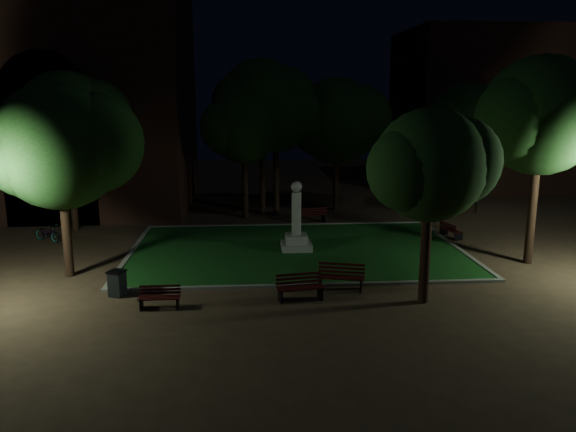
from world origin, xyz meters
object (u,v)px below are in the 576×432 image
(bench_west_near, at_px, (160,298))
(bicycle, at_px, (47,233))
(bench_near_right, at_px, (341,278))
(trash_bin, at_px, (117,283))
(bench_right_side, at_px, (450,231))
(monument, at_px, (296,231))
(bench_far_side, at_px, (312,215))
(bench_near_left, at_px, (300,288))

(bench_west_near, xyz_separation_m, bicycle, (-6.92, 9.52, 0.07))
(bench_near_right, relative_size, trash_bin, 1.94)
(bench_near_right, distance_m, bench_right_side, 10.02)
(monument, relative_size, bench_near_right, 1.74)
(bench_west_near, relative_size, bench_far_side, 0.79)
(bench_west_near, bearing_deg, bench_near_left, 5.07)
(bench_near_left, relative_size, trash_bin, 1.84)
(monument, distance_m, bicycle, 12.51)
(bench_near_left, bearing_deg, bicycle, 133.20)
(bench_near_left, distance_m, trash_bin, 6.61)
(bench_near_right, relative_size, bench_right_side, 1.23)
(bench_west_near, bearing_deg, monument, 52.01)
(bench_near_right, xyz_separation_m, bicycle, (-13.41, 8.09, -0.02))
(bench_right_side, bearing_deg, bench_near_left, 119.67)
(bench_near_left, xyz_separation_m, bicycle, (-11.77, 9.06, -0.00))
(bench_far_side, bearing_deg, bench_west_near, 50.13)
(bench_right_side, distance_m, trash_bin, 16.78)
(monument, relative_size, bicycle, 1.95)
(bench_far_side, relative_size, bicycle, 1.08)
(bench_near_left, height_order, bench_west_near, bench_near_left)
(bench_near_left, distance_m, bicycle, 14.85)
(bench_near_left, relative_size, bicycle, 1.06)
(bench_far_side, height_order, trash_bin, trash_bin)
(monument, distance_m, trash_bin, 8.94)
(bench_west_near, bearing_deg, bicycle, 125.64)
(monument, bearing_deg, bench_west_near, -127.64)
(monument, xyz_separation_m, bench_far_side, (1.40, 5.78, -0.52))
(bench_right_side, xyz_separation_m, bench_far_side, (-6.66, 3.92, 0.07))
(bicycle, bearing_deg, bench_near_left, -96.22)
(bicycle, bearing_deg, bench_right_side, -60.86)
(bench_right_side, relative_size, bicycle, 0.91)
(bench_right_side, xyz_separation_m, trash_bin, (-15.06, -7.40, 0.11))
(bench_near_left, relative_size, bench_west_near, 1.25)
(bench_west_near, xyz_separation_m, bench_far_side, (6.70, 12.65, 0.07))
(trash_bin, height_order, bicycle, trash_bin)
(bench_far_side, bearing_deg, bicycle, 0.96)
(bench_far_side, xyz_separation_m, bicycle, (-13.61, -3.13, -0.00))
(trash_bin, relative_size, bicycle, 0.58)
(bench_west_near, height_order, bench_right_side, bench_right_side)
(monument, distance_m, bench_west_near, 8.70)
(bench_near_left, height_order, bench_near_right, bench_near_right)
(bench_near_left, relative_size, bench_near_right, 0.95)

